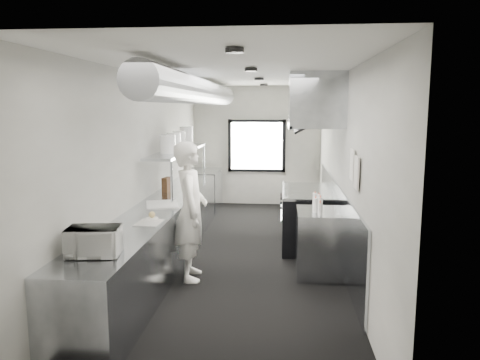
% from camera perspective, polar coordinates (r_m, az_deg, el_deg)
% --- Properties ---
extents(floor, '(3.00, 8.00, 0.01)m').
position_cam_1_polar(floor, '(7.38, 0.24, -9.26)').
color(floor, black).
rests_on(floor, ground).
extents(ceiling, '(3.00, 8.00, 0.01)m').
position_cam_1_polar(ceiling, '(7.03, 0.25, 12.98)').
color(ceiling, silver).
rests_on(ceiling, wall_back).
extents(wall_back, '(3.00, 0.02, 2.80)m').
position_cam_1_polar(wall_back, '(11.04, 2.06, 4.22)').
color(wall_back, '#B6B5AC').
rests_on(wall_back, floor).
extents(wall_front, '(3.00, 0.02, 2.80)m').
position_cam_1_polar(wall_front, '(3.17, -6.13, -7.61)').
color(wall_front, '#B6B5AC').
rests_on(wall_front, floor).
extents(wall_left, '(0.02, 8.00, 2.80)m').
position_cam_1_polar(wall_left, '(7.35, -11.49, 1.69)').
color(wall_left, '#B6B5AC').
rests_on(wall_left, floor).
extents(wall_right, '(0.02, 8.00, 2.80)m').
position_cam_1_polar(wall_right, '(7.10, 12.41, 1.41)').
color(wall_right, '#B6B5AC').
rests_on(wall_right, floor).
extents(wall_cladding, '(0.03, 5.50, 1.10)m').
position_cam_1_polar(wall_cladding, '(7.54, 11.76, -4.71)').
color(wall_cladding, '#959BA2').
rests_on(wall_cladding, wall_right).
extents(hvac_duct, '(0.40, 6.40, 0.40)m').
position_cam_1_polar(hvac_duct, '(7.50, -4.90, 10.78)').
color(hvac_duct, gray).
rests_on(hvac_duct, ceiling).
extents(service_window, '(1.36, 0.05, 1.25)m').
position_cam_1_polar(service_window, '(11.00, 2.05, 4.20)').
color(service_window, white).
rests_on(service_window, wall_back).
extents(exhaust_hood, '(0.81, 2.20, 0.88)m').
position_cam_1_polar(exhaust_hood, '(7.70, 8.99, 9.47)').
color(exhaust_hood, '#959BA2').
rests_on(exhaust_hood, ceiling).
extents(prep_counter, '(0.70, 6.00, 0.90)m').
position_cam_1_polar(prep_counter, '(6.97, -9.65, -6.62)').
color(prep_counter, '#959BA2').
rests_on(prep_counter, floor).
extents(pass_shelf, '(0.45, 3.00, 0.68)m').
position_cam_1_polar(pass_shelf, '(8.22, -7.45, 3.49)').
color(pass_shelf, '#959BA2').
rests_on(pass_shelf, prep_counter).
extents(range, '(0.88, 1.60, 0.94)m').
position_cam_1_polar(range, '(7.91, 8.23, -4.57)').
color(range, black).
rests_on(range, floor).
extents(bottle_station, '(0.65, 0.80, 0.90)m').
position_cam_1_polar(bottle_station, '(6.57, 9.82, -7.58)').
color(bottle_station, '#959BA2').
rests_on(bottle_station, floor).
extents(far_work_table, '(0.70, 1.20, 0.90)m').
position_cam_1_polar(far_work_table, '(10.50, -4.49, -1.28)').
color(far_work_table, '#959BA2').
rests_on(far_work_table, floor).
extents(notice_sheet_a, '(0.02, 0.28, 0.38)m').
position_cam_1_polar(notice_sheet_a, '(5.89, 13.60, 1.83)').
color(notice_sheet_a, silver).
rests_on(notice_sheet_a, wall_right).
extents(notice_sheet_b, '(0.02, 0.28, 0.38)m').
position_cam_1_polar(notice_sheet_b, '(5.55, 14.10, 0.87)').
color(notice_sheet_b, silver).
rests_on(notice_sheet_b, wall_right).
extents(line_cook, '(0.55, 0.74, 1.86)m').
position_cam_1_polar(line_cook, '(6.25, -6.06, -3.81)').
color(line_cook, white).
rests_on(line_cook, floor).
extents(microwave, '(0.50, 0.41, 0.27)m').
position_cam_1_polar(microwave, '(4.68, -17.50, -7.19)').
color(microwave, white).
rests_on(microwave, prep_counter).
extents(deli_tub_a, '(0.17, 0.17, 0.10)m').
position_cam_1_polar(deli_tub_a, '(4.91, -17.81, -7.50)').
color(deli_tub_a, silver).
rests_on(deli_tub_a, prep_counter).
extents(deli_tub_b, '(0.19, 0.19, 0.10)m').
position_cam_1_polar(deli_tub_b, '(5.25, -16.61, -6.35)').
color(deli_tub_b, silver).
rests_on(deli_tub_b, prep_counter).
extents(newspaper, '(0.31, 0.37, 0.01)m').
position_cam_1_polar(newspaper, '(5.81, -11.10, -5.16)').
color(newspaper, silver).
rests_on(newspaper, prep_counter).
extents(small_plate, '(0.18, 0.18, 0.01)m').
position_cam_1_polar(small_plate, '(6.02, -10.73, -4.64)').
color(small_plate, white).
rests_on(small_plate, prep_counter).
extents(pastry, '(0.08, 0.08, 0.08)m').
position_cam_1_polar(pastry, '(6.01, -10.74, -4.20)').
color(pastry, '#DEBF74').
rests_on(pastry, small_plate).
extents(cutting_board, '(0.60, 0.70, 0.02)m').
position_cam_1_polar(cutting_board, '(6.82, -9.52, -2.99)').
color(cutting_board, silver).
rests_on(cutting_board, prep_counter).
extents(knife_block, '(0.14, 0.23, 0.24)m').
position_cam_1_polar(knife_block, '(7.89, -8.93, -0.55)').
color(knife_block, '#51301C').
rests_on(knife_block, prep_counter).
extents(plate_stack_a, '(0.29, 0.29, 0.29)m').
position_cam_1_polar(plate_stack_a, '(7.56, -8.85, 4.37)').
color(plate_stack_a, white).
rests_on(plate_stack_a, pass_shelf).
extents(plate_stack_b, '(0.30, 0.30, 0.31)m').
position_cam_1_polar(plate_stack_b, '(7.90, -8.14, 4.63)').
color(plate_stack_b, white).
rests_on(plate_stack_b, pass_shelf).
extents(plate_stack_c, '(0.25, 0.25, 0.32)m').
position_cam_1_polar(plate_stack_c, '(8.30, -7.49, 4.87)').
color(plate_stack_c, white).
rests_on(plate_stack_c, pass_shelf).
extents(plate_stack_d, '(0.26, 0.26, 0.38)m').
position_cam_1_polar(plate_stack_d, '(8.78, -6.60, 5.31)').
color(plate_stack_d, white).
rests_on(plate_stack_d, pass_shelf).
extents(squeeze_bottle_a, '(0.07, 0.07, 0.17)m').
position_cam_1_polar(squeeze_bottle_a, '(6.18, 9.79, -3.52)').
color(squeeze_bottle_a, silver).
rests_on(squeeze_bottle_a, bottle_station).
extents(squeeze_bottle_b, '(0.08, 0.08, 0.20)m').
position_cam_1_polar(squeeze_bottle_b, '(6.33, 9.24, -3.09)').
color(squeeze_bottle_b, silver).
rests_on(squeeze_bottle_b, bottle_station).
extents(squeeze_bottle_c, '(0.07, 0.07, 0.19)m').
position_cam_1_polar(squeeze_bottle_c, '(6.40, 9.81, -2.98)').
color(squeeze_bottle_c, silver).
rests_on(squeeze_bottle_c, bottle_station).
extents(squeeze_bottle_d, '(0.08, 0.08, 0.20)m').
position_cam_1_polar(squeeze_bottle_d, '(6.61, 9.65, -2.59)').
color(squeeze_bottle_d, silver).
rests_on(squeeze_bottle_d, bottle_station).
extents(squeeze_bottle_e, '(0.08, 0.08, 0.20)m').
position_cam_1_polar(squeeze_bottle_e, '(6.72, 9.17, -2.40)').
color(squeeze_bottle_e, silver).
rests_on(squeeze_bottle_e, bottle_station).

